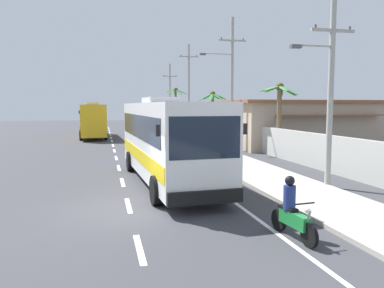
{
  "coord_description": "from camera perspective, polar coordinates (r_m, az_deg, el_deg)",
  "views": [
    {
      "loc": [
        -0.78,
        -12.46,
        3.44
      ],
      "look_at": [
        3.16,
        4.29,
        1.7
      ],
      "focal_mm": 35.36,
      "sensor_mm": 36.0,
      "label": 1
    }
  ],
  "objects": [
    {
      "name": "roadside_building",
      "position": [
        33.64,
        16.41,
        3.02
      ],
      "size": [
        13.12,
        8.25,
        3.89
      ],
      "color": "tan",
      "rests_on": "ground"
    },
    {
      "name": "pedestrian_midwalk",
      "position": [
        27.76,
        2.7,
        0.62
      ],
      "size": [
        0.36,
        0.36,
        1.56
      ],
      "rotation": [
        0.0,
        0.0,
        1.27
      ],
      "color": "red",
      "rests_on": "sidewalk_kerb"
    },
    {
      "name": "utility_pole_nearest",
      "position": [
        16.75,
        20.01,
        8.19
      ],
      "size": [
        2.84,
        0.24,
        8.0
      ],
      "color": "#9E9E99",
      "rests_on": "ground"
    },
    {
      "name": "motorcycle_trailing",
      "position": [
        10.34,
        14.86,
        -10.04
      ],
      "size": [
        0.56,
        1.96,
        1.62
      ],
      "color": "black",
      "rests_on": "ground"
    },
    {
      "name": "palm_second",
      "position": [
        49.0,
        -2.48,
        6.76
      ],
      "size": [
        2.92,
        2.87,
        5.8
      ],
      "color": "brown",
      "rests_on": "ground"
    },
    {
      "name": "sidewalk_kerb",
      "position": [
        23.94,
        5.38,
        -2.34
      ],
      "size": [
        3.2,
        90.0,
        0.14
      ],
      "primitive_type": "cube",
      "color": "#A8A399",
      "rests_on": "ground"
    },
    {
      "name": "utility_pole_distant",
      "position": [
        55.08,
        -3.34,
        7.28
      ],
      "size": [
        2.19,
        0.24,
        9.46
      ],
      "color": "#9E9E99",
      "rests_on": "ground"
    },
    {
      "name": "palm_nearest",
      "position": [
        39.07,
        3.14,
        5.86
      ],
      "size": [
        3.15,
        3.09,
        4.96
      ],
      "color": "brown",
      "rests_on": "ground"
    },
    {
      "name": "ground_plane",
      "position": [
        12.95,
        -9.42,
        -9.71
      ],
      "size": [
        160.0,
        160.0,
        0.0
      ],
      "primitive_type": "plane",
      "color": "#3A3A3F"
    },
    {
      "name": "utility_pole_far",
      "position": [
        41.9,
        -0.49,
        8.25
      ],
      "size": [
        2.17,
        0.24,
        10.11
      ],
      "color": "#9E9E99",
      "rests_on": "ground"
    },
    {
      "name": "coach_bus_far_lane",
      "position": [
        42.71,
        -14.8,
        3.64
      ],
      "size": [
        3.3,
        11.65,
        3.84
      ],
      "color": "gold",
      "rests_on": "ground"
    },
    {
      "name": "pedestrian_far_walk",
      "position": [
        34.68,
        -1.38,
        1.88
      ],
      "size": [
        0.36,
        0.36,
        1.81
      ],
      "rotation": [
        0.0,
        0.0,
        4.33
      ],
      "color": "#2D7A47",
      "rests_on": "sidewalk_kerb"
    },
    {
      "name": "utility_pole_mid",
      "position": [
        29.07,
        5.87,
        9.4
      ],
      "size": [
        3.58,
        0.24,
        10.01
      ],
      "color": "#9E9E99",
      "rests_on": "ground"
    },
    {
      "name": "coach_bus_foreground",
      "position": [
        17.06,
        -3.87,
        0.92
      ],
      "size": [
        3.4,
        11.33,
        3.85
      ],
      "color": "white",
      "rests_on": "ground"
    },
    {
      "name": "motorcycle_beside_bus",
      "position": [
        27.09,
        -1.73,
        -0.11
      ],
      "size": [
        0.56,
        1.96,
        1.64
      ],
      "color": "black",
      "rests_on": "ground"
    },
    {
      "name": "boundary_wall",
      "position": [
        28.91,
        10.01,
        0.78
      ],
      "size": [
        0.24,
        60.0,
        1.94
      ],
      "primitive_type": "cube",
      "color": "#B2B2AD",
      "rests_on": "ground"
    },
    {
      "name": "lane_markings",
      "position": [
        27.8,
        -6.66,
        -1.37
      ],
      "size": [
        3.88,
        71.74,
        0.01
      ],
      "color": "white",
      "rests_on": "ground"
    },
    {
      "name": "palm_third",
      "position": [
        26.12,
        13.0,
        6.12
      ],
      "size": [
        2.64,
        2.71,
        4.99
      ],
      "color": "brown",
      "rests_on": "ground"
    }
  ]
}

